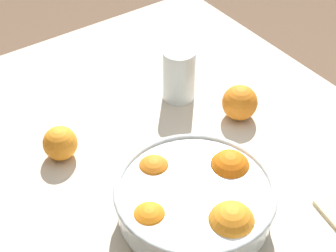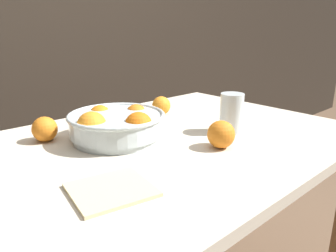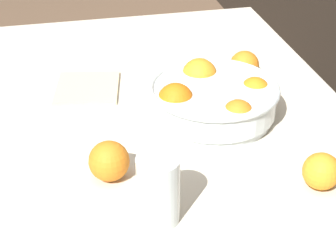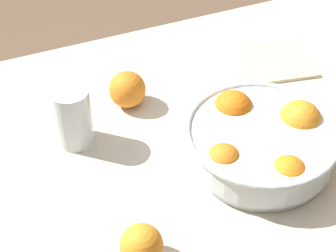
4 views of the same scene
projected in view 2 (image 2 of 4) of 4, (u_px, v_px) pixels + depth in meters
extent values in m
cube|color=beige|center=(143.00, 150.00, 0.94)|extent=(1.36, 0.84, 0.03)
cylinder|color=#936B47|center=(196.00, 168.00, 1.70)|extent=(0.05, 0.05, 0.71)
cylinder|color=silver|center=(117.00, 136.00, 0.98)|extent=(0.26, 0.26, 0.02)
cylinder|color=silver|center=(117.00, 124.00, 0.97)|extent=(0.28, 0.28, 0.06)
torus|color=silver|center=(116.00, 115.00, 0.96)|extent=(0.29, 0.29, 0.01)
sphere|color=orange|center=(136.00, 115.00, 1.05)|extent=(0.07, 0.07, 0.07)
sphere|color=orange|center=(100.00, 116.00, 1.04)|extent=(0.07, 0.07, 0.07)
sphere|color=orange|center=(92.00, 126.00, 0.91)|extent=(0.08, 0.08, 0.08)
sphere|color=orange|center=(139.00, 126.00, 0.91)|extent=(0.08, 0.08, 0.08)
cylinder|color=#F4A314|center=(231.00, 121.00, 1.04)|extent=(0.07, 0.07, 0.08)
cylinder|color=silver|center=(231.00, 113.00, 1.03)|extent=(0.07, 0.07, 0.13)
sphere|color=orange|center=(45.00, 129.00, 0.96)|extent=(0.07, 0.07, 0.07)
sphere|color=orange|center=(221.00, 134.00, 0.91)|extent=(0.08, 0.08, 0.08)
sphere|color=orange|center=(161.00, 106.00, 1.25)|extent=(0.07, 0.07, 0.07)
cube|color=beige|center=(111.00, 190.00, 0.68)|extent=(0.19, 0.18, 0.01)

